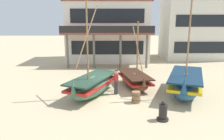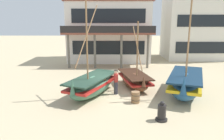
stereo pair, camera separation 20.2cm
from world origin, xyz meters
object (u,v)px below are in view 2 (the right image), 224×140
object	(u,v)px
capstan_winch	(162,113)
wooden_barrel	(135,97)
fishing_boat_near_left	(135,80)
fisherman_by_hull	(116,82)
fishing_boat_far_right	(92,85)
harbor_building_main	(109,31)
fishing_boat_centre_large	(186,83)
harbor_building_annex	(199,21)

from	to	relation	value
capstan_winch	wooden_barrel	bearing A→B (deg)	113.82
fishing_boat_near_left	fisherman_by_hull	bearing A→B (deg)	-132.33
fishing_boat_far_right	harbor_building_main	xyz separation A→B (m)	(0.84, 13.56, 2.95)
fishing_boat_centre_large	harbor_building_main	size ratio (longest dim) A/B	0.68
harbor_building_main	fishing_boat_centre_large	bearing A→B (deg)	-68.26
fishing_boat_far_right	fisherman_by_hull	distance (m)	1.58
fishing_boat_centre_large	capstan_winch	size ratio (longest dim) A/B	6.68
fishing_boat_far_right	harbor_building_main	distance (m)	13.91
fishing_boat_centre_large	capstan_winch	distance (m)	4.56
fishing_boat_centre_large	harbor_building_main	xyz separation A→B (m)	(-5.38, 13.50, 2.84)
fishing_boat_far_right	harbor_building_annex	distance (m)	20.05
fisherman_by_hull	harbor_building_main	size ratio (longest dim) A/B	0.17
capstan_winch	harbor_building_main	distance (m)	17.89
fisherman_by_hull	harbor_building_annex	world-z (taller)	harbor_building_annex
fishing_boat_far_right	capstan_winch	bearing A→B (deg)	-44.84
harbor_building_main	harbor_building_annex	world-z (taller)	harbor_building_annex
fishing_boat_far_right	wooden_barrel	xyz separation A→B (m)	(2.74, -1.37, -0.35)
fisherman_by_hull	wooden_barrel	xyz separation A→B (m)	(1.18, -1.57, -0.48)
fisherman_by_hull	capstan_winch	distance (m)	4.58
harbor_building_annex	fisherman_by_hull	bearing A→B (deg)	-126.23
harbor_building_main	fishing_boat_far_right	bearing A→B (deg)	-93.54
fishing_boat_centre_large	capstan_winch	bearing A→B (deg)	-122.12
harbor_building_annex	wooden_barrel	bearing A→B (deg)	-120.62
fishing_boat_near_left	harbor_building_annex	bearing A→B (deg)	54.54
wooden_barrel	harbor_building_main	size ratio (longest dim) A/B	0.07
fishing_boat_near_left	harbor_building_main	xyz separation A→B (m)	(-2.13, 11.83, 3.06)
fishing_boat_centre_large	fisherman_by_hull	world-z (taller)	fishing_boat_centre_large
fishing_boat_near_left	fishing_boat_far_right	bearing A→B (deg)	-149.66
capstan_winch	wooden_barrel	xyz separation A→B (m)	(-1.06, 2.41, -0.06)
fishing_boat_far_right	harbor_building_annex	bearing A→B (deg)	50.42
capstan_winch	harbor_building_main	bearing A→B (deg)	99.70
fishing_boat_centre_large	fisherman_by_hull	distance (m)	4.66
fishing_boat_far_right	capstan_winch	distance (m)	5.37
capstan_winch	harbor_building_annex	bearing A→B (deg)	65.29
fishing_boat_far_right	harbor_building_annex	xyz separation A→B (m)	(12.50, 15.11, 4.19)
fishing_boat_far_right	fishing_boat_centre_large	bearing A→B (deg)	0.63
wooden_barrel	fishing_boat_near_left	bearing A→B (deg)	85.75
fisherman_by_hull	capstan_winch	bearing A→B (deg)	-60.60
capstan_winch	harbor_building_annex	distance (m)	21.28
wooden_barrel	capstan_winch	bearing A→B (deg)	-66.18
fishing_boat_near_left	fisherman_by_hull	distance (m)	2.11
fishing_boat_centre_large	harbor_building_annex	bearing A→B (deg)	67.36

